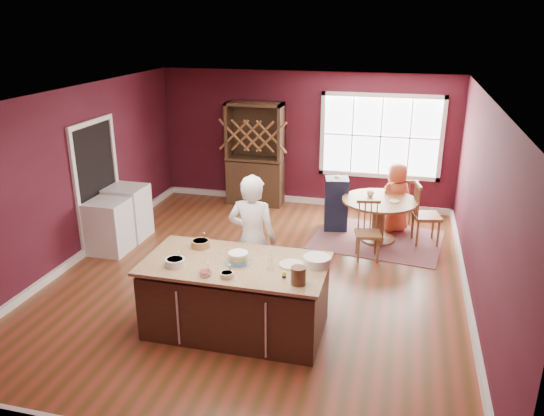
% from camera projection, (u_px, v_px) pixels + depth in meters
% --- Properties ---
extents(room_shell, '(7.00, 7.00, 7.00)m').
position_uv_depth(room_shell, '(258.00, 192.00, 7.52)').
color(room_shell, brown).
rests_on(room_shell, ground).
extents(window, '(2.36, 0.10, 1.66)m').
position_uv_depth(window, '(381.00, 136.00, 10.29)').
color(window, white).
rests_on(window, room_shell).
extents(doorway, '(0.08, 1.26, 2.13)m').
position_uv_depth(doorway, '(98.00, 186.00, 8.87)').
color(doorway, white).
rests_on(doorway, room_shell).
extents(kitchen_island, '(2.22, 1.16, 0.92)m').
position_uv_depth(kitchen_island, '(236.00, 298.00, 6.51)').
color(kitchen_island, '#392718').
rests_on(kitchen_island, ground).
extents(dining_table, '(1.28, 1.28, 0.75)m').
position_uv_depth(dining_table, '(379.00, 211.00, 9.12)').
color(dining_table, brown).
rests_on(dining_table, ground).
extents(baker, '(0.67, 0.44, 1.80)m').
position_uv_depth(baker, '(252.00, 240.00, 7.03)').
color(baker, white).
rests_on(baker, ground).
extents(layer_cake, '(0.33, 0.33, 0.13)m').
position_uv_depth(layer_cake, '(238.00, 258.00, 6.31)').
color(layer_cake, white).
rests_on(layer_cake, kitchen_island).
extents(bowl_blue, '(0.23, 0.23, 0.09)m').
position_uv_depth(bowl_blue, '(175.00, 262.00, 6.25)').
color(bowl_blue, white).
rests_on(bowl_blue, kitchen_island).
extents(bowl_yellow, '(0.24, 0.24, 0.09)m').
position_uv_depth(bowl_yellow, '(201.00, 244.00, 6.76)').
color(bowl_yellow, '#A8733E').
rests_on(bowl_yellow, kitchen_island).
extents(bowl_pink, '(0.16, 0.16, 0.06)m').
position_uv_depth(bowl_pink, '(205.00, 273.00, 6.01)').
color(bowl_pink, silver).
rests_on(bowl_pink, kitchen_island).
extents(bowl_olive, '(0.16, 0.16, 0.06)m').
position_uv_depth(bowl_olive, '(227.00, 275.00, 5.98)').
color(bowl_olive, '#F8F1C9').
rests_on(bowl_olive, kitchen_island).
extents(drinking_glass, '(0.08, 0.08, 0.17)m').
position_uv_depth(drinking_glass, '(270.00, 263.00, 6.14)').
color(drinking_glass, silver).
rests_on(drinking_glass, kitchen_island).
extents(dinner_plate, '(0.29, 0.29, 0.02)m').
position_uv_depth(dinner_plate, '(291.00, 264.00, 6.27)').
color(dinner_plate, beige).
rests_on(dinner_plate, kitchen_island).
extents(white_tub, '(0.32, 0.32, 0.11)m').
position_uv_depth(white_tub, '(317.00, 261.00, 6.25)').
color(white_tub, white).
rests_on(white_tub, kitchen_island).
extents(stoneware_crock, '(0.17, 0.17, 0.20)m').
position_uv_depth(stoneware_crock, '(298.00, 276.00, 5.80)').
color(stoneware_crock, brown).
rests_on(stoneware_crock, kitchen_island).
extents(toy_figurine, '(0.05, 0.05, 0.08)m').
position_uv_depth(toy_figurine, '(284.00, 275.00, 5.96)').
color(toy_figurine, '#FFFA2B').
rests_on(toy_figurine, kitchen_island).
extents(rug, '(2.35, 1.93, 0.01)m').
position_uv_depth(rug, '(377.00, 240.00, 9.30)').
color(rug, brown).
rests_on(rug, ground).
extents(chair_east, '(0.53, 0.54, 1.09)m').
position_uv_depth(chair_east, '(427.00, 213.00, 8.99)').
color(chair_east, brown).
rests_on(chair_east, ground).
extents(chair_south, '(0.47, 0.45, 0.95)m').
position_uv_depth(chair_south, '(368.00, 231.00, 8.42)').
color(chair_south, '#965A2C').
rests_on(chair_south, ground).
extents(chair_north, '(0.47, 0.46, 0.98)m').
position_uv_depth(chair_north, '(404.00, 202.00, 9.70)').
color(chair_north, olive).
rests_on(chair_north, ground).
extents(seated_woman, '(0.74, 0.68, 1.27)m').
position_uv_depth(seated_woman, '(396.00, 198.00, 9.48)').
color(seated_woman, '#C75332').
rests_on(seated_woman, ground).
extents(high_chair, '(0.48, 0.48, 1.01)m').
position_uv_depth(high_chair, '(336.00, 203.00, 9.63)').
color(high_chair, '#151E35').
rests_on(high_chair, ground).
extents(toddler, '(0.18, 0.14, 0.26)m').
position_uv_depth(toddler, '(339.00, 187.00, 9.52)').
color(toddler, '#8CA5BF').
rests_on(toddler, high_chair).
extents(table_plate, '(0.18, 0.18, 0.01)m').
position_uv_depth(table_plate, '(394.00, 201.00, 8.94)').
color(table_plate, beige).
rests_on(table_plate, dining_table).
extents(table_cup, '(0.13, 0.13, 0.09)m').
position_uv_depth(table_cup, '(370.00, 194.00, 9.18)').
color(table_cup, white).
rests_on(table_cup, dining_table).
extents(hutch, '(1.15, 0.48, 2.10)m').
position_uv_depth(hutch, '(255.00, 154.00, 10.79)').
color(hutch, black).
rests_on(hutch, ground).
extents(washer, '(0.61, 0.59, 0.88)m').
position_uv_depth(washer, '(109.00, 227.00, 8.70)').
color(washer, silver).
rests_on(washer, ground).
extents(dryer, '(0.64, 0.62, 0.93)m').
position_uv_depth(dryer, '(128.00, 212.00, 9.28)').
color(dryer, white).
rests_on(dryer, ground).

